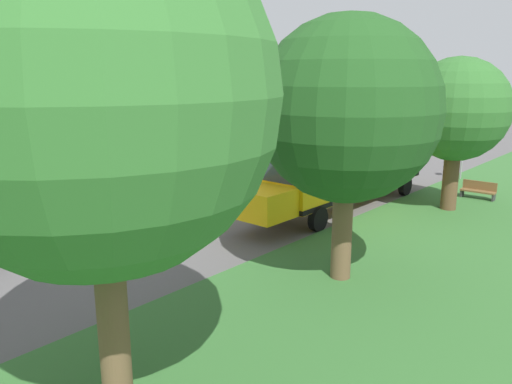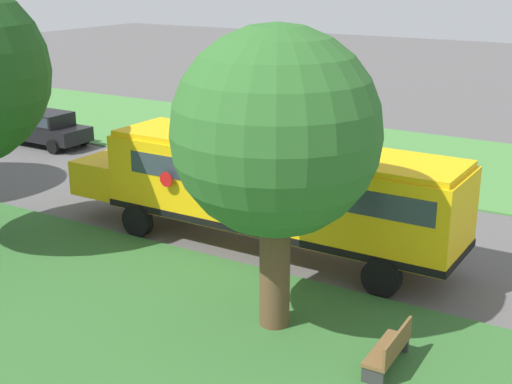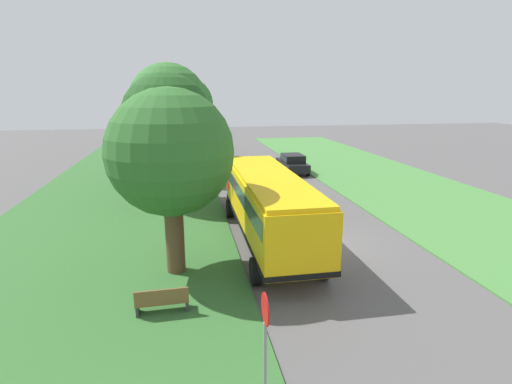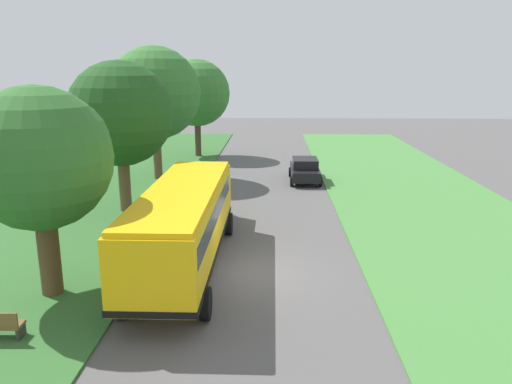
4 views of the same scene
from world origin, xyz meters
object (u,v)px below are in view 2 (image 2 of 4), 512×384
Objects in this scene: school_bus at (270,185)px; park_bench at (390,350)px; car_black_nearest at (45,127)px; oak_tree_beside_bus at (274,128)px.

school_bus is 7.12m from park_bench.
car_black_nearest reaches higher than park_bench.
park_bench is (-0.51, -3.03, -4.14)m from oak_tree_beside_bus.
park_bench is (-4.39, -5.42, -1.45)m from school_bus.
school_bus is at bearing 31.57° from oak_tree_beside_bus.
car_black_nearest is at bearing 70.49° from school_bus.
school_bus is 1.82× the size of oak_tree_beside_bus.
park_bench is at bearing -115.42° from car_black_nearest.
car_black_nearest is 2.72× the size of park_bench.
oak_tree_beside_bus is (-9.21, -17.42, 3.73)m from car_black_nearest.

